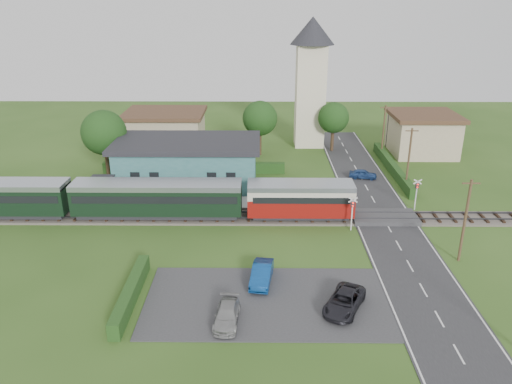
{
  "coord_description": "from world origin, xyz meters",
  "views": [
    {
      "loc": [
        -1.94,
        -41.84,
        19.97
      ],
      "look_at": [
        -2.35,
        4.0,
        2.01
      ],
      "focal_mm": 35.0,
      "sensor_mm": 36.0,
      "label": 1
    }
  ],
  "objects_px": {
    "pedestrian_near": "(269,196)",
    "car_on_road": "(363,174)",
    "equipment_hut": "(102,190)",
    "church_tower": "(311,73)",
    "car_park_dark": "(344,301)",
    "crossing_signal_near": "(352,209)",
    "pedestrian_far": "(114,194)",
    "car_park_blue": "(262,274)",
    "train": "(124,198)",
    "station_building": "(188,163)",
    "house_west": "(166,131)",
    "crossing_signal_far": "(417,190)",
    "house_east": "(422,133)",
    "car_park_silver": "(227,315)"
  },
  "relations": [
    {
      "from": "car_on_road",
      "to": "train",
      "type": "bearing_deg",
      "value": 125.56
    },
    {
      "from": "train",
      "to": "crossing_signal_far",
      "type": "relative_size",
      "value": 13.18
    },
    {
      "from": "train",
      "to": "car_park_dark",
      "type": "distance_m",
      "value": 24.0
    },
    {
      "from": "station_building",
      "to": "crossing_signal_near",
      "type": "relative_size",
      "value": 4.88
    },
    {
      "from": "equipment_hut",
      "to": "car_park_blue",
      "type": "bearing_deg",
      "value": -42.23
    },
    {
      "from": "train",
      "to": "car_on_road",
      "type": "xyz_separation_m",
      "value": [
        25.03,
        11.55,
        -1.58
      ]
    },
    {
      "from": "car_park_blue",
      "to": "crossing_signal_far",
      "type": "bearing_deg",
      "value": 49.36
    },
    {
      "from": "equipment_hut",
      "to": "car_on_road",
      "type": "distance_m",
      "value": 29.37
    },
    {
      "from": "house_west",
      "to": "crossing_signal_near",
      "type": "relative_size",
      "value": 3.3
    },
    {
      "from": "car_park_dark",
      "to": "car_park_blue",
      "type": "bearing_deg",
      "value": 174.54
    },
    {
      "from": "house_west",
      "to": "car_park_dark",
      "type": "bearing_deg",
      "value": -63.64
    },
    {
      "from": "crossing_signal_near",
      "to": "pedestrian_near",
      "type": "xyz_separation_m",
      "value": [
        -7.44,
        5.09,
        -0.82
      ]
    },
    {
      "from": "church_tower",
      "to": "car_park_blue",
      "type": "xyz_separation_m",
      "value": [
        -6.81,
        -37.5,
        -9.48
      ]
    },
    {
      "from": "pedestrian_near",
      "to": "car_on_road",
      "type": "bearing_deg",
      "value": -152.84
    },
    {
      "from": "house_east",
      "to": "car_on_road",
      "type": "height_order",
      "value": "house_east"
    },
    {
      "from": "car_park_dark",
      "to": "pedestrian_near",
      "type": "xyz_separation_m",
      "value": [
        -4.85,
        17.64,
        0.63
      ]
    },
    {
      "from": "equipment_hut",
      "to": "crossing_signal_far",
      "type": "height_order",
      "value": "crossing_signal_far"
    },
    {
      "from": "car_on_road",
      "to": "house_east",
      "type": "bearing_deg",
      "value": -32.54
    },
    {
      "from": "car_on_road",
      "to": "pedestrian_near",
      "type": "relative_size",
      "value": 1.83
    },
    {
      "from": "house_east",
      "to": "house_west",
      "type": "bearing_deg",
      "value": 178.36
    },
    {
      "from": "station_building",
      "to": "car_on_road",
      "type": "bearing_deg",
      "value": 7.22
    },
    {
      "from": "station_building",
      "to": "pedestrian_far",
      "type": "height_order",
      "value": "station_building"
    },
    {
      "from": "station_building",
      "to": "pedestrian_near",
      "type": "height_order",
      "value": "station_building"
    },
    {
      "from": "church_tower",
      "to": "car_park_silver",
      "type": "xyz_separation_m",
      "value": [
        -9.08,
        -42.5,
        -9.6
      ]
    },
    {
      "from": "station_building",
      "to": "house_east",
      "type": "distance_m",
      "value": 32.7
    },
    {
      "from": "train",
      "to": "car_park_dark",
      "type": "bearing_deg",
      "value": -38.65
    },
    {
      "from": "equipment_hut",
      "to": "house_west",
      "type": "height_order",
      "value": "house_west"
    },
    {
      "from": "equipment_hut",
      "to": "pedestrian_near",
      "type": "distance_m",
      "value": 16.97
    },
    {
      "from": "car_on_road",
      "to": "car_park_silver",
      "type": "xyz_separation_m",
      "value": [
        -14.22,
        -28.05,
        0.04
      ]
    },
    {
      "from": "crossing_signal_far",
      "to": "car_on_road",
      "type": "bearing_deg",
      "value": 110.73
    },
    {
      "from": "equipment_hut",
      "to": "house_west",
      "type": "bearing_deg",
      "value": 81.38
    },
    {
      "from": "crossing_signal_near",
      "to": "crossing_signal_far",
      "type": "relative_size",
      "value": 1.0
    },
    {
      "from": "equipment_hut",
      "to": "pedestrian_near",
      "type": "xyz_separation_m",
      "value": [
        16.96,
        -0.52,
        -0.42
      ]
    },
    {
      "from": "crossing_signal_near",
      "to": "pedestrian_far",
      "type": "distance_m",
      "value": 23.73
    },
    {
      "from": "equipment_hut",
      "to": "church_tower",
      "type": "height_order",
      "value": "church_tower"
    },
    {
      "from": "crossing_signal_near",
      "to": "car_park_dark",
      "type": "xyz_separation_m",
      "value": [
        -2.59,
        -12.55,
        -1.45
      ]
    },
    {
      "from": "equipment_hut",
      "to": "car_on_road",
      "type": "relative_size",
      "value": 0.8
    },
    {
      "from": "pedestrian_far",
      "to": "house_west",
      "type": "bearing_deg",
      "value": 8.03
    },
    {
      "from": "church_tower",
      "to": "pedestrian_far",
      "type": "height_order",
      "value": "church_tower"
    },
    {
      "from": "station_building",
      "to": "crossing_signal_far",
      "type": "distance_m",
      "value": 24.51
    },
    {
      "from": "house_west",
      "to": "church_tower",
      "type": "bearing_deg",
      "value": 8.53
    },
    {
      "from": "car_park_dark",
      "to": "pedestrian_near",
      "type": "relative_size",
      "value": 2.51
    },
    {
      "from": "car_on_road",
      "to": "car_park_dark",
      "type": "distance_m",
      "value": 27.25
    },
    {
      "from": "equipment_hut",
      "to": "house_west",
      "type": "xyz_separation_m",
      "value": [
        3.0,
        19.8,
        1.04
      ]
    },
    {
      "from": "equipment_hut",
      "to": "car_on_road",
      "type": "bearing_deg",
      "value": 16.52
    },
    {
      "from": "train",
      "to": "equipment_hut",
      "type": "bearing_deg",
      "value": 134.11
    },
    {
      "from": "equipment_hut",
      "to": "house_east",
      "type": "relative_size",
      "value": 0.29
    },
    {
      "from": "equipment_hut",
      "to": "church_tower",
      "type": "xyz_separation_m",
      "value": [
        23.0,
        22.8,
        8.48
      ]
    },
    {
      "from": "church_tower",
      "to": "pedestrian_far",
      "type": "distance_m",
      "value": 32.92
    },
    {
      "from": "car_park_dark",
      "to": "pedestrian_near",
      "type": "bearing_deg",
      "value": 131.55
    }
  ]
}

